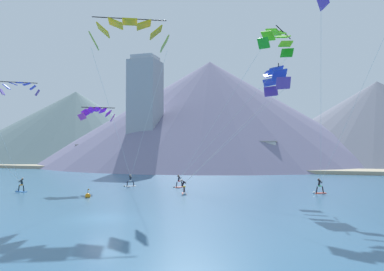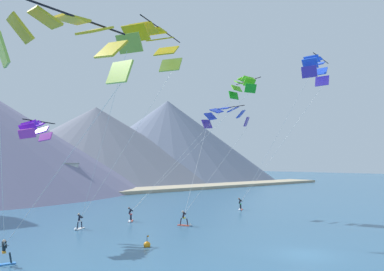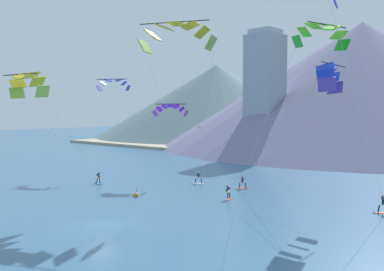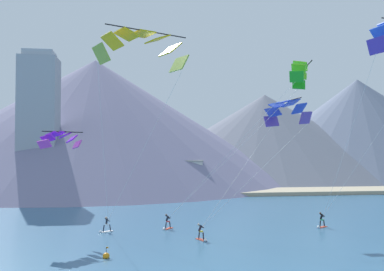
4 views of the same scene
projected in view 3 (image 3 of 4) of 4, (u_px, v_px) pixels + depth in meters
ground_plane at (102, 225)px, 35.95m from camera, size 400.00×400.00×0.00m
kitesurfer_near_lead at (197, 180)px, 56.68m from camera, size 1.65×1.34×1.67m
kitesurfer_near_trail at (98, 180)px, 56.54m from camera, size 1.78×0.70×1.71m
kitesurfer_mid_center at (228, 195)px, 46.17m from camera, size 1.03×1.76×1.70m
kitesurfer_far_left at (381, 208)px, 40.06m from camera, size 1.67×1.29×1.76m
kitesurfer_far_right at (241, 185)px, 52.79m from camera, size 1.41×1.60×1.69m
parafoil_kite_near_lead at (177, 34)px, 47.78m from camera, size 8.92×10.24×18.17m
parafoil_kite_near_trail at (27, 82)px, 48.62m from camera, size 6.83×10.85×12.80m
parafoil_kite_mid_center at (328, 76)px, 41.35m from camera, size 11.54×6.59×12.86m
parafoil_kite_far_right at (321, 35)px, 38.93m from camera, size 14.50×8.66×16.34m
parafoil_kite_distant_high_outer at (170, 109)px, 59.07m from camera, size 4.26×4.50×1.88m
parafoil_kite_distant_low_drift at (114, 83)px, 67.66m from camera, size 5.37×3.85×1.99m
race_marker_buoy at (136, 195)px, 48.09m from camera, size 0.56×0.56×1.02m
shoreline_strip at (362, 162)px, 77.71m from camera, size 180.00×10.00×0.70m
shore_building_harbour_front at (214, 138)px, 107.60m from camera, size 6.25×4.91×5.97m
shore_building_promenade_mid at (243, 144)px, 97.80m from camera, size 10.07×6.84×4.26m
shore_building_quay_west at (350, 147)px, 82.68m from camera, size 9.21×4.16×5.60m
highrise_tower at (265, 93)px, 94.87m from camera, size 7.00×7.00×27.68m
mountain_peak_west_ridge at (361, 85)px, 115.65m from camera, size 108.49×108.49×33.69m
mountain_peak_far_spur at (216, 102)px, 154.65m from camera, size 88.67×88.67×26.51m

